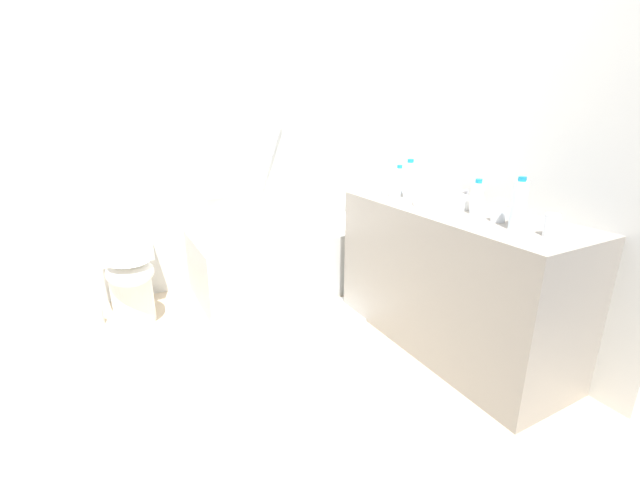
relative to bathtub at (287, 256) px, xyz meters
name	(u,v)px	position (x,y,z in m)	size (l,w,h in m)	color
ground_plane	(245,356)	(-0.65, -0.81, -0.27)	(3.91, 3.91, 0.00)	#C1AD8E
wall_back_tiled	(185,145)	(-0.65, 0.42, 0.88)	(3.31, 0.10, 2.31)	silver
wall_right_mirror	(448,149)	(0.86, -0.81, 0.88)	(0.10, 2.77, 2.31)	silver
bathtub	(287,256)	(0.00, 0.00, 0.00)	(1.46, 0.75, 1.31)	silver
toilet	(128,270)	(-1.18, 0.01, 0.10)	(0.39, 0.54, 0.74)	white
vanity_counter	(449,279)	(0.53, -1.25, 0.16)	(0.57, 1.50, 0.87)	gray
sink_basin	(442,201)	(0.51, -1.14, 0.63)	(0.33, 0.33, 0.06)	white
sink_faucet	(465,197)	(0.71, -1.14, 0.63)	(0.12, 0.15, 0.08)	#A3A3A8
water_bottle_0	(409,180)	(0.50, -0.86, 0.71)	(0.07, 0.07, 0.25)	silver
water_bottle_1	(477,198)	(0.54, -1.37, 0.69)	(0.06, 0.06, 0.19)	silver
water_bottle_2	(399,180)	(0.54, -0.71, 0.69)	(0.06, 0.06, 0.19)	silver
water_bottle_3	(518,205)	(0.47, -1.68, 0.72)	(0.07, 0.07, 0.25)	silver
drinking_glass_0	(551,225)	(0.51, -1.83, 0.65)	(0.06, 0.06, 0.10)	white
drinking_glass_1	(395,188)	(0.45, -0.78, 0.65)	(0.08, 0.08, 0.10)	white
drinking_glass_2	(499,213)	(0.52, -1.54, 0.64)	(0.07, 0.07, 0.09)	white
drinking_glass_3	(517,217)	(0.54, -1.63, 0.64)	(0.08, 0.08, 0.08)	white
bath_mat	(346,310)	(0.20, -0.61, -0.26)	(0.68, 0.39, 0.01)	white
toilet_paper_roll	(95,317)	(-1.43, 0.03, -0.21)	(0.11, 0.11, 0.12)	white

